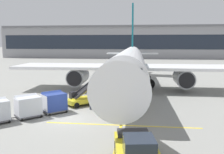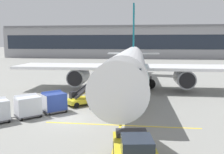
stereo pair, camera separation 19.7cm
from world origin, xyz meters
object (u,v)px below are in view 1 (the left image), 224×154
ground_crew_by_loader (91,99)px  safety_cone_engine_keepout (77,93)px  pushback_tug (137,151)px  ground_crew_by_carts (94,96)px  baggage_cart_second (28,106)px  baggage_cart_lead (54,102)px  parked_airplane (130,64)px  belt_loader (85,95)px

ground_crew_by_loader → safety_cone_engine_keepout: (-2.97, 5.96, -0.71)m
pushback_tug → ground_crew_by_carts: size_ratio=2.67×
baggage_cart_second → safety_cone_engine_keepout: 9.16m
baggage_cart_lead → ground_crew_by_carts: bearing=39.4°
parked_airplane → pushback_tug: parked_airplane is taller
belt_loader → ground_crew_by_loader: bearing=-60.5°
belt_loader → baggage_cart_second: 6.14m
belt_loader → baggage_cart_second: (-3.79, -4.83, 0.07)m
parked_airplane → baggage_cart_lead: parked_airplane is taller
baggage_cart_second → pushback_tug: baggage_cart_second is taller
baggage_cart_second → pushback_tug: bearing=-38.3°
parked_airplane → ground_crew_by_loader: bearing=-107.1°
parked_airplane → pushback_tug: (1.24, -20.69, -2.70)m
safety_cone_engine_keepout → ground_crew_by_carts: bearing=-57.7°
baggage_cart_lead → parked_airplane: bearing=61.5°
parked_airplane → ground_crew_by_loader: parked_airplane is taller
ground_crew_by_carts → safety_cone_engine_keepout: ground_crew_by_carts is taller
safety_cone_engine_keepout → ground_crew_by_loader: bearing=-63.5°
baggage_cart_lead → pushback_tug: (7.59, -8.98, -0.17)m
pushback_tug → belt_loader: bearing=114.3°
parked_airplane → baggage_cart_second: (-8.02, -13.37, -2.52)m
baggage_cart_lead → ground_crew_by_carts: (3.16, 2.60, -0.00)m
baggage_cart_second → pushback_tug: (9.26, -7.31, -0.17)m
parked_airplane → safety_cone_engine_keepout: parked_airplane is taller
baggage_cart_lead → ground_crew_by_loader: size_ratio=1.46×
baggage_cart_second → ground_crew_by_carts: (4.83, 4.26, -0.00)m
belt_loader → baggage_cart_second: belt_loader is taller
pushback_tug → ground_crew_by_loader: size_ratio=2.67×
baggage_cart_second → belt_loader: bearing=51.9°
pushback_tug → ground_crew_by_loader: (-4.43, 10.30, 0.17)m
pushback_tug → ground_crew_by_loader: bearing=113.3°
parked_airplane → belt_loader: (-4.23, -8.54, -2.59)m
parked_airplane → safety_cone_engine_keepout: 8.24m
baggage_cart_lead → baggage_cart_second: (-1.67, -1.66, 0.00)m
parked_airplane → baggage_cart_second: bearing=-121.0°
belt_loader → safety_cone_engine_keepout: (-1.92, 4.11, -0.64)m
baggage_cart_second → ground_crew_by_carts: baggage_cart_second is taller
belt_loader → ground_crew_by_carts: size_ratio=2.57×
parked_airplane → safety_cone_engine_keepout: (-6.16, -4.43, -3.23)m
parked_airplane → belt_loader: 9.88m
pushback_tug → ground_crew_by_loader: pushback_tug is taller
baggage_cart_lead → ground_crew_by_loader: baggage_cart_lead is taller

